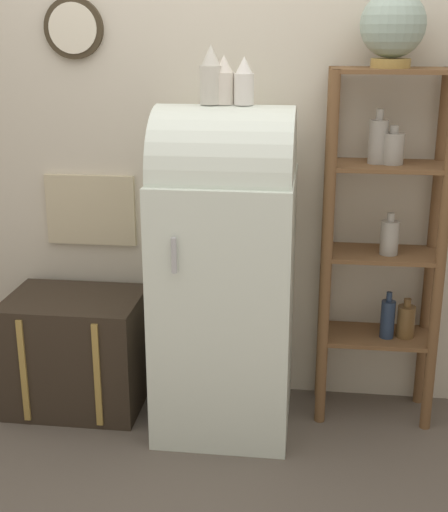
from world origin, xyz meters
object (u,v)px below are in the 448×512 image
(globe, at_px, (393,26))
(vase_right, at_px, (244,82))
(refrigerator, at_px, (225,265))
(vase_left, at_px, (211,77))
(vase_center, at_px, (224,81))
(suitcase_trunk, at_px, (77,351))

(globe, xyz_separation_m, vase_right, (-0.62, -0.16, -0.23))
(refrigerator, height_order, vase_left, vase_left)
(refrigerator, distance_m, vase_center, 0.83)
(suitcase_trunk, bearing_deg, vase_right, -3.78)
(suitcase_trunk, relative_size, vase_left, 2.64)
(suitcase_trunk, relative_size, globe, 2.04)
(globe, height_order, vase_right, globe)
(suitcase_trunk, bearing_deg, vase_center, -3.09)
(suitcase_trunk, xyz_separation_m, globe, (1.46, 0.10, 1.56))
(vase_left, distance_m, vase_center, 0.06)
(globe, bearing_deg, refrigerator, -167.59)
(suitcase_trunk, distance_m, globe, 2.14)
(refrigerator, xyz_separation_m, suitcase_trunk, (-0.76, 0.05, -0.50))
(refrigerator, bearing_deg, suitcase_trunk, 176.25)
(vase_left, distance_m, vase_right, 0.15)
(globe, distance_m, vase_left, 0.81)
(vase_right, bearing_deg, vase_center, 170.37)
(vase_left, height_order, vase_center, vase_left)
(globe, bearing_deg, suitcase_trunk, -175.92)
(refrigerator, relative_size, suitcase_trunk, 2.33)
(suitcase_trunk, height_order, globe, globe)
(globe, bearing_deg, vase_center, -168.44)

